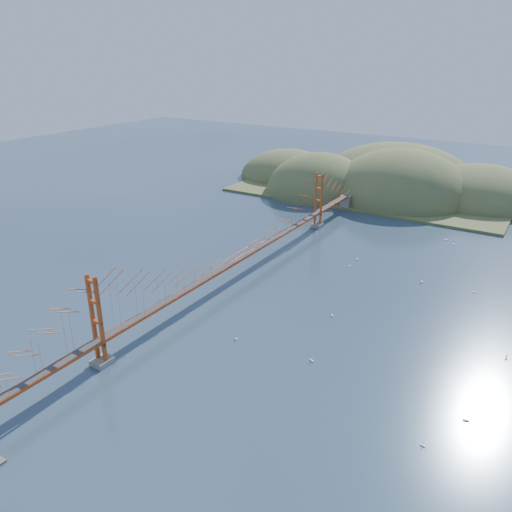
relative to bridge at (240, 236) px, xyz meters
The scene contains 15 objects.
ground 7.01m from the bridge, 90.00° to the right, with size 320.00×320.00×0.00m, color #283C51.
bridge is the anchor object (origin of this frame).
far_headlands 68.73m from the bridge, 88.14° to the left, with size 84.00×58.00×25.00m.
sailboat_16 23.14m from the bridge, 50.35° to the left, with size 0.56×0.56×0.62m.
sailboat_13 43.54m from the bridge, 24.11° to the right, with size 0.66×0.61×0.74m.
sailboat_2 43.87m from the bridge, 32.78° to the right, with size 0.51×0.46×0.58m.
sailboat_7 38.00m from the bridge, 22.08° to the left, with size 0.56×0.50×0.64m.
sailboat_6 27.56m from the bridge, 37.55° to the right, with size 0.67×0.67×0.72m.
sailboat_3 20.65m from the bridge, 43.71° to the left, with size 0.50×0.46×0.56m.
sailboat_4 30.62m from the bridge, 26.94° to the left, with size 0.57×0.65×0.74m.
sailboat_5 41.93m from the bridge, ahead, with size 0.50×0.52×0.58m.
sailboat_12 44.71m from the bridge, 54.82° to the left, with size 0.62×0.50×0.72m.
sailboat_0 21.22m from the bridge, 58.05° to the right, with size 0.44×0.54×0.63m.
sailboat_1 20.46m from the bridge, 13.83° to the right, with size 0.60×0.60×0.63m.
sailboat_15 44.35m from the bridge, 51.60° to the left, with size 0.49×0.58×0.66m.
Camera 1 is at (42.55, -63.25, 34.90)m, focal length 35.00 mm.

